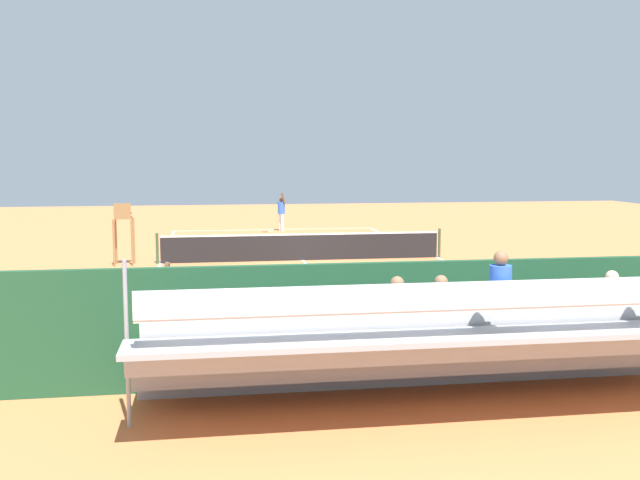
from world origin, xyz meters
name	(u,v)px	position (x,y,z in m)	size (l,w,h in m)	color
ground_plane	(303,260)	(0.00, 0.00, 0.00)	(60.00, 60.00, 0.00)	#D17542
court_line_markings	(303,260)	(0.00, -0.04, 0.00)	(10.10, 22.20, 0.01)	white
tennis_net	(303,246)	(0.00, 0.00, 0.50)	(10.30, 0.10, 1.07)	black
backdrop_wall	(413,321)	(0.00, 14.00, 1.00)	(18.00, 0.16, 2.00)	#1E4C2D
bleacher_stand	(449,345)	(-0.16, 15.38, 0.95)	(9.06, 2.40, 2.48)	#9EA0A5
umpire_chair	(123,227)	(6.20, 0.20, 1.31)	(0.67, 0.67, 2.14)	olive
courtside_bench	(546,330)	(-2.74, 13.27, 0.56)	(1.80, 0.40, 0.93)	#234C2D
equipment_bag	(446,356)	(-0.80, 13.40, 0.18)	(0.90, 0.36, 0.36)	#B22D2D
tennis_player	(281,211)	(-0.30, -10.28, 1.02)	(0.47, 0.55, 1.93)	white
tennis_racket	(270,232)	(0.31, -9.71, 0.01)	(0.59, 0.37, 0.03)	black
tennis_ball_near	(340,236)	(-2.67, -7.10, 0.03)	(0.07, 0.07, 0.07)	#CCDB33
tennis_ball_far	(280,236)	(0.04, -7.81, 0.03)	(0.07, 0.07, 0.07)	#CCDB33
line_judge	(165,316)	(4.12, 13.11, 1.02)	(0.39, 0.54, 1.93)	#232328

